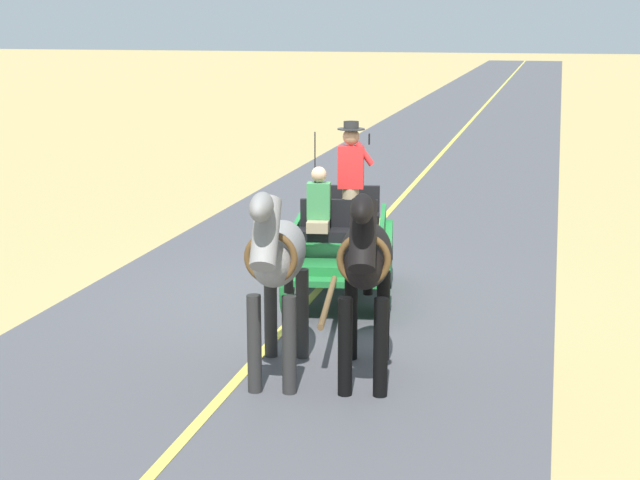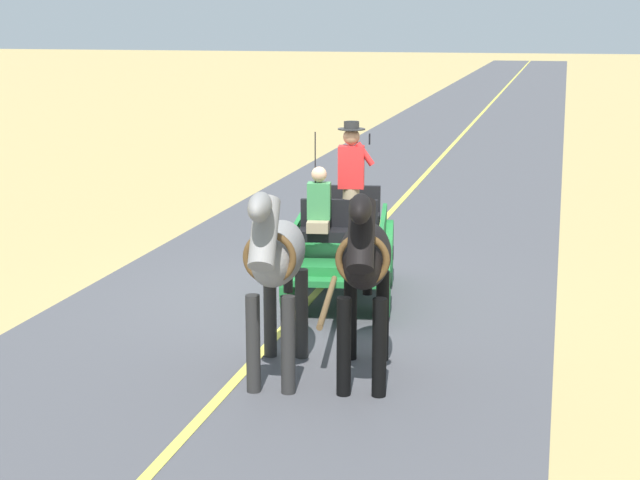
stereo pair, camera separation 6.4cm
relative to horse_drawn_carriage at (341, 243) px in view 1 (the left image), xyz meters
name	(u,v)px [view 1 (the left image)]	position (x,y,z in m)	size (l,w,h in m)	color
ground_plane	(312,298)	(0.41, 0.01, -0.82)	(200.00, 200.00, 0.00)	tan
road_surface	(312,298)	(0.41, 0.01, -0.81)	(6.63, 160.00, 0.01)	#4C4C51
road_centre_stripe	(312,297)	(0.41, 0.01, -0.81)	(0.12, 160.00, 0.00)	#DBCC4C
horse_drawn_carriage	(341,243)	(0.00, 0.00, 0.00)	(1.77, 4.51, 2.50)	#1E7233
horse_near_side	(365,261)	(-0.92, 2.92, 0.51)	(0.79, 2.15, 2.21)	black
horse_off_side	(277,259)	(0.00, 3.07, 0.51)	(0.77, 2.15, 2.21)	gray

